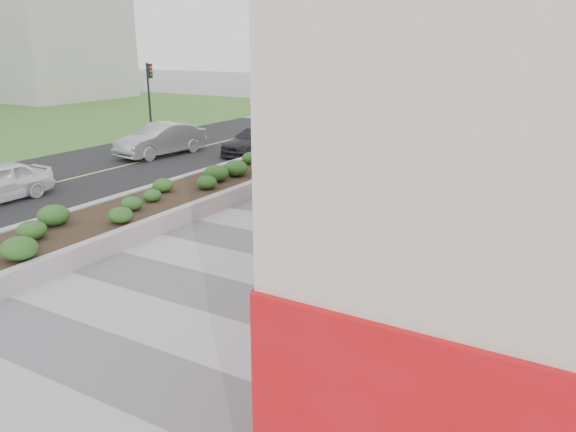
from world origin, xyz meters
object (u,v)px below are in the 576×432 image
skateboarder (386,174)px  car_dark (256,141)px  traffic_signal_far (149,89)px  car_silver (161,140)px  planter (185,193)px  traffic_signal_near (294,96)px

skateboarder → car_dark: 9.16m
traffic_signal_far → car_dark: size_ratio=0.95×
traffic_signal_far → car_dark: 8.28m
skateboarder → car_silver: car_silver is taller
planter → car_dark: car_dark is taller
car_dark → traffic_signal_far: bearing=170.8°
planter → traffic_signal_far: traffic_signal_far is taller
car_dark → car_silver: bearing=-145.3°
traffic_signal_far → car_dark: (7.93, -1.11, -2.12)m
traffic_signal_near → car_dark: size_ratio=0.95×
traffic_signal_near → car_silver: size_ratio=0.90×
planter → car_silver: bearing=137.5°
planter → skateboarder: bearing=43.2°
skateboarder → car_silver: size_ratio=0.28×
traffic_signal_far → car_dark: bearing=-8.0°
traffic_signal_near → traffic_signal_far: same height
traffic_signal_near → car_dark: 2.95m
traffic_signal_near → car_silver: (-5.02, -4.32, -1.99)m
traffic_signal_near → skateboarder: size_ratio=3.16×
planter → car_silver: size_ratio=3.85×
planter → skateboarder: 7.24m
traffic_signal_near → traffic_signal_far: (-9.20, -0.50, 0.00)m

